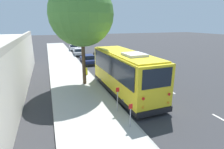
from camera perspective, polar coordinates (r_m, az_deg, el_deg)
ground_plane at (r=15.01m, az=4.83°, el=-5.65°), size 160.00×160.00×0.00m
sidewalk_slab at (r=13.89m, az=-10.11°, el=-7.41°), size 80.00×4.28×0.15m
curb_strip at (r=14.39m, az=-1.38°, el=-6.28°), size 80.00×0.14×0.15m
shuttle_bus at (r=14.16m, az=4.16°, el=1.20°), size 8.96×2.90×3.59m
parked_sedan_navy at (r=25.58m, az=-7.83°, el=4.91°), size 4.42×1.76×1.26m
parked_sedan_silver at (r=32.52m, az=-10.90°, el=7.24°), size 4.52×1.83×1.27m
parked_sedan_white at (r=38.47m, az=-12.42°, el=8.58°), size 4.26×1.94×1.32m
street_tree at (r=16.00m, az=-10.11°, el=20.21°), size 5.51×5.51×9.80m
sign_post_near at (r=9.71m, az=6.01°, el=-13.09°), size 0.06×0.22×1.38m
sign_post_far at (r=11.15m, az=1.80°, el=-8.13°), size 0.06×0.22×1.64m
fire_hydrant at (r=19.37m, az=-8.29°, el=1.08°), size 0.22×0.22×0.81m
lane_stripe_mid at (r=16.34m, az=17.24°, el=-4.48°), size 2.40×0.14×0.01m
lane_stripe_ahead at (r=21.14m, az=7.48°, el=0.87°), size 2.40×0.14×0.01m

